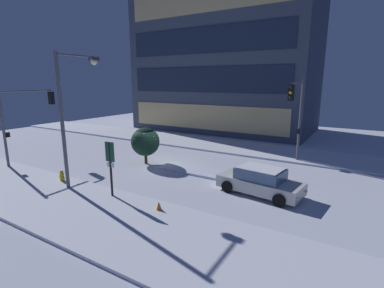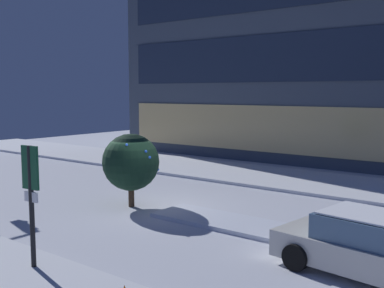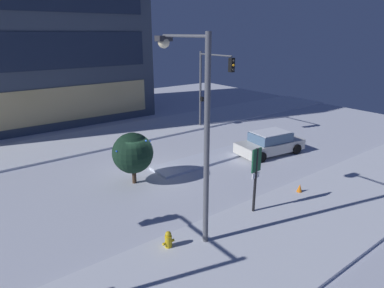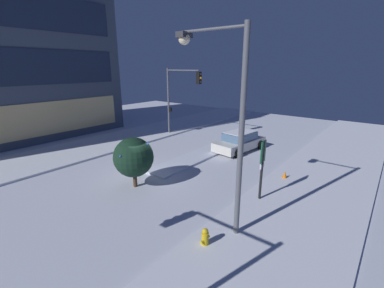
# 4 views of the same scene
# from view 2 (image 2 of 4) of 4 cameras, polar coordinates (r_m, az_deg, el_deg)

# --- Properties ---
(ground) EXTENTS (52.00, 52.00, 0.00)m
(ground) POSITION_cam_2_polar(r_m,az_deg,el_deg) (17.55, -5.20, -7.79)
(ground) COLOR silver
(curb_strip_far) EXTENTS (52.00, 5.20, 0.14)m
(curb_strip_far) POSITION_cam_2_polar(r_m,az_deg,el_deg) (23.94, 8.09, -3.82)
(curb_strip_far) COLOR silver
(curb_strip_far) RESTS_ON ground
(median_strip) EXTENTS (9.00, 1.80, 0.14)m
(median_strip) POSITION_cam_2_polar(r_m,az_deg,el_deg) (14.50, 10.80, -10.65)
(median_strip) COLOR silver
(median_strip) RESTS_ON ground
(car_near) EXTENTS (4.81, 2.54, 1.49)m
(car_near) POSITION_cam_2_polar(r_m,az_deg,el_deg) (11.81, 21.44, -11.72)
(car_near) COLOR silver
(car_near) RESTS_ON ground
(parking_info_sign) EXTENTS (0.55, 0.12, 3.05)m
(parking_info_sign) POSITION_cam_2_polar(r_m,az_deg,el_deg) (11.60, -19.12, -5.56)
(parking_info_sign) COLOR black
(parking_info_sign) RESTS_ON ground
(decorated_tree_median) EXTENTS (2.15, 2.13, 2.76)m
(decorated_tree_median) POSITION_cam_2_polar(r_m,az_deg,el_deg) (17.46, -7.51, -2.23)
(decorated_tree_median) COLOR #473323
(decorated_tree_median) RESTS_ON ground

